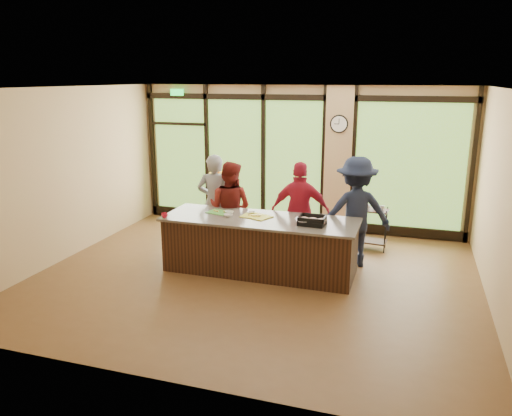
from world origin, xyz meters
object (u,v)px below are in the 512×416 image
Objects in this scene: cook_right at (356,212)px; bar_cart at (370,223)px; cook_left at (215,203)px; roasting_pan at (312,222)px; flower_stand at (218,212)px; island_base at (260,246)px.

bar_cart is at bearing -119.82° from cook_right.
cook_left is 2.93m from bar_cart.
cook_right reaches higher than roasting_pan.
flower_stand is at bearing 143.57° from roasting_pan.
bar_cart is (0.19, 0.91, -0.43)m from cook_right.
cook_right is at bearing 60.93° from roasting_pan.
roasting_pan is (0.88, -0.10, 0.52)m from island_base.
island_base is 1.46m from cook_left.
cook_right is at bearing -38.10° from flower_stand.
roasting_pan is 0.50× the size of flower_stand.
flower_stand is at bearing 128.51° from island_base.
flower_stand is at bearing -177.97° from bar_cart.
bar_cart is at bearing -21.35° from flower_stand.
bar_cart is at bearing -172.31° from cook_left.
roasting_pan is 0.47× the size of bar_cart.
bar_cart is (1.64, 1.70, 0.08)m from island_base.
island_base is 1.64× the size of cook_right.
cook_right is 1.02m from bar_cart.
roasting_pan is at bearing 39.21° from cook_right.
island_base is 2.36m from bar_cart.
cook_left reaches higher than roasting_pan.
island_base is 1.71× the size of cook_left.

